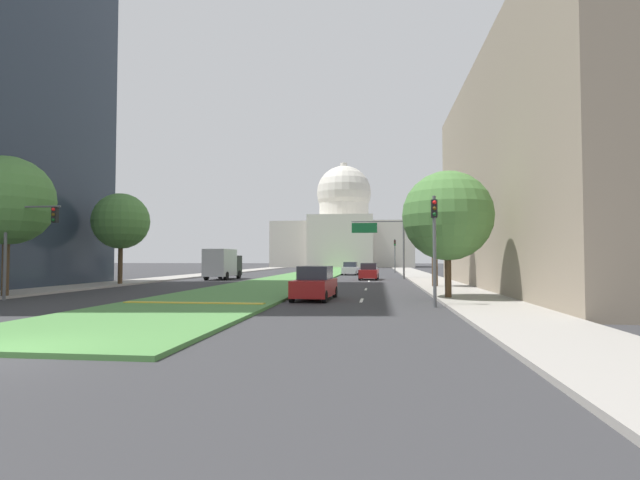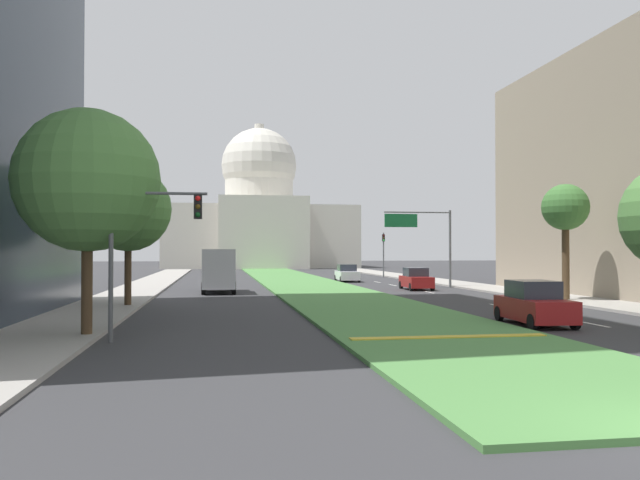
{
  "view_description": "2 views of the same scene",
  "coord_description": "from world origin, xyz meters",
  "px_view_note": "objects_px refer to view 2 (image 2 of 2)",
  "views": [
    {
      "loc": [
        8.7,
        -9.87,
        2.3
      ],
      "look_at": [
        1.28,
        50.38,
        4.61
      ],
      "focal_mm": 26.33,
      "sensor_mm": 36.0,
      "label": 1
    },
    {
      "loc": [
        -7.79,
        -9.19,
        3.08
      ],
      "look_at": [
        2.14,
        52.5,
        4.14
      ],
      "focal_mm": 35.91,
      "sensor_mm": 36.0,
      "label": 2
    }
  ],
  "objects_px": {
    "capitol_building": "(259,218)",
    "sedan_midblock": "(416,279)",
    "traffic_light_far_right": "(384,249)",
    "overhead_guide_sign": "(425,232)",
    "sedan_lead_stopped": "(534,304)",
    "street_tree_right_mid": "(565,209)",
    "box_truck_delivery": "(219,270)",
    "sedan_distant": "(347,274)",
    "street_tree_left_mid": "(128,209)",
    "street_tree_left_near": "(88,181)",
    "traffic_light_near_left": "(137,230)"
  },
  "relations": [
    {
      "from": "capitol_building",
      "to": "traffic_light_far_right",
      "type": "height_order",
      "value": "capitol_building"
    },
    {
      "from": "overhead_guide_sign",
      "to": "sedan_midblock",
      "type": "distance_m",
      "value": 4.81
    },
    {
      "from": "overhead_guide_sign",
      "to": "street_tree_right_mid",
      "type": "xyz_separation_m",
      "value": [
        3.65,
        -15.48,
        0.93
      ]
    },
    {
      "from": "sedan_lead_stopped",
      "to": "box_truck_delivery",
      "type": "distance_m",
      "value": 26.1
    },
    {
      "from": "street_tree_left_mid",
      "to": "box_truck_delivery",
      "type": "distance_m",
      "value": 13.04
    },
    {
      "from": "overhead_guide_sign",
      "to": "street_tree_left_near",
      "type": "bearing_deg",
      "value": -128.14
    },
    {
      "from": "street_tree_left_mid",
      "to": "box_truck_delivery",
      "type": "xyz_separation_m",
      "value": [
        4.91,
        11.5,
        -3.67
      ]
    },
    {
      "from": "street_tree_left_mid",
      "to": "sedan_distant",
      "type": "height_order",
      "value": "street_tree_left_mid"
    },
    {
      "from": "overhead_guide_sign",
      "to": "sedan_lead_stopped",
      "type": "relative_size",
      "value": 1.47
    },
    {
      "from": "street_tree_right_mid",
      "to": "sedan_midblock",
      "type": "distance_m",
      "value": 14.84
    },
    {
      "from": "sedan_distant",
      "to": "sedan_midblock",
      "type": "bearing_deg",
      "value": -78.71
    },
    {
      "from": "capitol_building",
      "to": "street_tree_left_mid",
      "type": "height_order",
      "value": "capitol_building"
    },
    {
      "from": "street_tree_left_mid",
      "to": "traffic_light_far_right",
      "type": "bearing_deg",
      "value": 56.55
    },
    {
      "from": "street_tree_right_mid",
      "to": "sedan_distant",
      "type": "height_order",
      "value": "street_tree_right_mid"
    },
    {
      "from": "street_tree_left_near",
      "to": "sedan_lead_stopped",
      "type": "relative_size",
      "value": 1.83
    },
    {
      "from": "sedan_distant",
      "to": "street_tree_right_mid",
      "type": "bearing_deg",
      "value": -73.45
    },
    {
      "from": "overhead_guide_sign",
      "to": "sedan_midblock",
      "type": "bearing_deg",
      "value": -122.84
    },
    {
      "from": "traffic_light_far_right",
      "to": "overhead_guide_sign",
      "type": "xyz_separation_m",
      "value": [
        -1.99,
        -21.03,
        1.35
      ]
    },
    {
      "from": "capitol_building",
      "to": "sedan_midblock",
      "type": "bearing_deg",
      "value": -83.78
    },
    {
      "from": "box_truck_delivery",
      "to": "overhead_guide_sign",
      "type": "bearing_deg",
      "value": 12.18
    },
    {
      "from": "box_truck_delivery",
      "to": "sedan_distant",
      "type": "bearing_deg",
      "value": 49.84
    },
    {
      "from": "street_tree_left_near",
      "to": "box_truck_delivery",
      "type": "bearing_deg",
      "value": 79.0
    },
    {
      "from": "traffic_light_far_right",
      "to": "box_truck_delivery",
      "type": "relative_size",
      "value": 0.81
    },
    {
      "from": "traffic_light_far_right",
      "to": "box_truck_delivery",
      "type": "xyz_separation_m",
      "value": [
        -19.01,
        -24.7,
        -1.64
      ]
    },
    {
      "from": "traffic_light_far_right",
      "to": "sedan_midblock",
      "type": "distance_m",
      "value": 23.85
    },
    {
      "from": "overhead_guide_sign",
      "to": "sedan_distant",
      "type": "height_order",
      "value": "overhead_guide_sign"
    },
    {
      "from": "traffic_light_near_left",
      "to": "box_truck_delivery",
      "type": "xyz_separation_m",
      "value": [
        2.81,
        25.15,
        -2.12
      ]
    },
    {
      "from": "sedan_midblock",
      "to": "sedan_distant",
      "type": "height_order",
      "value": "sedan_midblock"
    },
    {
      "from": "street_tree_right_mid",
      "to": "box_truck_delivery",
      "type": "distance_m",
      "value": 24.13
    },
    {
      "from": "overhead_guide_sign",
      "to": "street_tree_left_mid",
      "type": "height_order",
      "value": "street_tree_left_mid"
    },
    {
      "from": "capitol_building",
      "to": "overhead_guide_sign",
      "type": "height_order",
      "value": "capitol_building"
    },
    {
      "from": "street_tree_left_mid",
      "to": "sedan_distant",
      "type": "bearing_deg",
      "value": 56.45
    },
    {
      "from": "street_tree_left_mid",
      "to": "sedan_lead_stopped",
      "type": "relative_size",
      "value": 1.74
    },
    {
      "from": "street_tree_left_near",
      "to": "street_tree_right_mid",
      "type": "height_order",
      "value": "street_tree_left_near"
    },
    {
      "from": "overhead_guide_sign",
      "to": "traffic_light_far_right",
      "type": "bearing_deg",
      "value": 84.59
    },
    {
      "from": "street_tree_left_near",
      "to": "box_truck_delivery",
      "type": "xyz_separation_m",
      "value": [
        4.65,
        23.93,
        -3.89
      ]
    },
    {
      "from": "box_truck_delivery",
      "to": "street_tree_left_near",
      "type": "bearing_deg",
      "value": -101.0
    },
    {
      "from": "street_tree_right_mid",
      "to": "sedan_lead_stopped",
      "type": "height_order",
      "value": "street_tree_right_mid"
    },
    {
      "from": "traffic_light_near_left",
      "to": "overhead_guide_sign",
      "type": "distance_m",
      "value": 35.0
    },
    {
      "from": "sedan_distant",
      "to": "overhead_guide_sign",
      "type": "bearing_deg",
      "value": -69.2
    },
    {
      "from": "overhead_guide_sign",
      "to": "box_truck_delivery",
      "type": "xyz_separation_m",
      "value": [
        -17.02,
        -3.67,
        -2.98
      ]
    },
    {
      "from": "sedan_lead_stopped",
      "to": "traffic_light_far_right",
      "type": "bearing_deg",
      "value": 82.69
    },
    {
      "from": "sedan_lead_stopped",
      "to": "sedan_midblock",
      "type": "xyz_separation_m",
      "value": [
        2.52,
        23.89,
        -0.04
      ]
    },
    {
      "from": "traffic_light_far_right",
      "to": "sedan_distant",
      "type": "bearing_deg",
      "value": -123.19
    },
    {
      "from": "traffic_light_near_left",
      "to": "sedan_distant",
      "type": "bearing_deg",
      "value": 68.91
    },
    {
      "from": "traffic_light_near_left",
      "to": "sedan_distant",
      "type": "xyz_separation_m",
      "value": [
        15.51,
        40.2,
        -2.98
      ]
    },
    {
      "from": "overhead_guide_sign",
      "to": "box_truck_delivery",
      "type": "relative_size",
      "value": 1.02
    },
    {
      "from": "traffic_light_far_right",
      "to": "overhead_guide_sign",
      "type": "relative_size",
      "value": 0.8
    },
    {
      "from": "overhead_guide_sign",
      "to": "sedan_lead_stopped",
      "type": "xyz_separation_m",
      "value": [
        -4.08,
        -26.32,
        -3.81
      ]
    },
    {
      "from": "capitol_building",
      "to": "traffic_light_near_left",
      "type": "bearing_deg",
      "value": -96.12
    }
  ]
}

